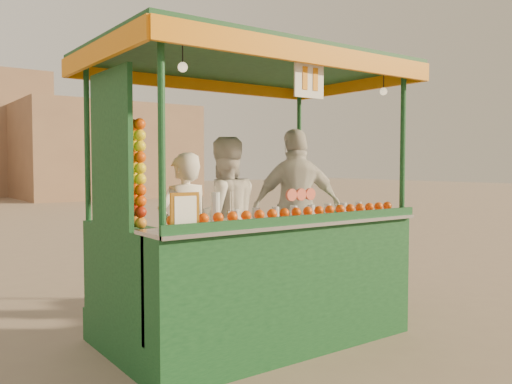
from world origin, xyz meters
TOP-DOWN VIEW (x-y plane):
  - ground at (0.00, 0.00)m, footprint 90.00×90.00m
  - building_right at (7.00, 24.00)m, footprint 9.00×6.00m
  - juice_cart at (-0.45, -0.20)m, footprint 3.18×2.06m
  - vendor_left at (-1.04, 0.11)m, footprint 0.60×0.41m
  - vendor_middle at (-0.50, 0.22)m, footprint 0.97×0.82m
  - vendor_right at (0.54, 0.24)m, footprint 1.19×0.81m

SIDE VIEW (x-z plane):
  - ground at x=0.00m, z-range 0.00..0.00m
  - juice_cart at x=-0.45m, z-range -0.51..2.37m
  - vendor_left at x=-1.04m, z-range 0.34..1.91m
  - vendor_middle at x=-0.50m, z-range 0.34..2.08m
  - vendor_right at x=0.54m, z-range 0.34..2.21m
  - building_right at x=7.00m, z-range 0.00..5.00m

